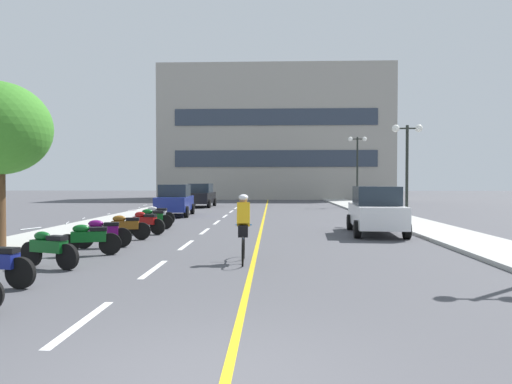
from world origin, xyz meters
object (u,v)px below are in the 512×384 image
object	(u,v)px
motorcycle_4	(102,232)
cyclist_rider	(243,227)
motorcycle_3	(88,238)
motorcycle_6	(144,222)
street_lamp_mid	(407,149)
street_lamp_far	(357,155)
parked_car_mid	(175,200)
parked_car_far	(201,195)
motorcycle_7	(152,218)
motorcycle_2	(48,248)
parked_car_near	(376,210)
motorcycle_5	(125,226)
motorcycle_8	(156,215)

from	to	relation	value
motorcycle_4	cyclist_rider	bearing A→B (deg)	-27.04
motorcycle_3	motorcycle_6	distance (m)	5.07
street_lamp_mid	street_lamp_far	size ratio (longest dim) A/B	0.86
parked_car_mid	parked_car_far	xyz separation A→B (m)	(0.11, 9.15, 0.00)
motorcycle_7	cyclist_rider	world-z (taller)	cyclist_rider
motorcycle_2	cyclist_rider	bearing A→B (deg)	12.64
street_lamp_mid	motorcycle_7	world-z (taller)	street_lamp_mid
parked_car_near	motorcycle_4	size ratio (longest dim) A/B	2.59
motorcycle_2	motorcycle_7	bearing A→B (deg)	89.08
motorcycle_5	motorcycle_8	bearing A→B (deg)	93.13
parked_car_far	motorcycle_3	bearing A→B (deg)	-88.58
street_lamp_mid	motorcycle_8	size ratio (longest dim) A/B	2.71
street_lamp_mid	cyclist_rider	bearing A→B (deg)	-123.22
street_lamp_far	motorcycle_7	world-z (taller)	street_lamp_far
motorcycle_3	street_lamp_far	bearing A→B (deg)	64.22
parked_car_far	motorcycle_2	xyz separation A→B (m)	(0.38, -25.31, -0.44)
motorcycle_4	motorcycle_6	world-z (taller)	same
motorcycle_3	motorcycle_6	xyz separation A→B (m)	(0.11, 5.07, 0.00)
motorcycle_4	motorcycle_6	size ratio (longest dim) A/B	1.00
street_lamp_mid	motorcycle_5	bearing A→B (deg)	-149.16
street_lamp_mid	motorcycle_2	world-z (taller)	street_lamp_mid
motorcycle_4	motorcycle_7	bearing A→B (deg)	89.10
motorcycle_4	motorcycle_7	world-z (taller)	same
motorcycle_5	street_lamp_far	bearing A→B (deg)	60.63
motorcycle_8	cyclist_rider	xyz separation A→B (m)	(4.62, -9.58, 0.41)
street_lamp_far	parked_car_mid	world-z (taller)	street_lamp_far
parked_car_near	cyclist_rider	world-z (taller)	parked_car_near
parked_car_far	motorcycle_7	bearing A→B (deg)	-88.23
motorcycle_5	cyclist_rider	bearing A→B (deg)	-43.57
street_lamp_far	motorcycle_4	world-z (taller)	street_lamp_far
motorcycle_4	motorcycle_7	distance (m)	5.42
motorcycle_7	cyclist_rider	xyz separation A→B (m)	(4.32, -7.67, 0.41)
cyclist_rider	motorcycle_3	bearing A→B (deg)	169.09
parked_car_far	motorcycle_7	world-z (taller)	parked_car_far
street_lamp_far	cyclist_rider	world-z (taller)	street_lamp_far
parked_car_mid	cyclist_rider	xyz separation A→B (m)	(4.95, -15.16, -0.03)
motorcycle_6	motorcycle_7	world-z (taller)	same
parked_car_near	street_lamp_mid	bearing A→B (deg)	61.98
motorcycle_6	motorcycle_3	bearing A→B (deg)	-91.30
motorcycle_4	motorcycle_6	bearing A→B (deg)	85.82
parked_car_far	motorcycle_6	xyz separation A→B (m)	(0.70, -18.42, -0.44)
motorcycle_2	cyclist_rider	world-z (taller)	cyclist_rider
motorcycle_5	cyclist_rider	world-z (taller)	cyclist_rider
motorcycle_2	motorcycle_6	size ratio (longest dim) A/B	0.98
motorcycle_3	motorcycle_4	bearing A→B (deg)	96.04
motorcycle_8	motorcycle_6	bearing A→B (deg)	-82.62
parked_car_mid	motorcycle_2	distance (m)	16.17
parked_car_mid	cyclist_rider	world-z (taller)	parked_car_mid
parked_car_far	motorcycle_4	world-z (taller)	parked_car_far
parked_car_mid	motorcycle_4	bearing A→B (deg)	-87.61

